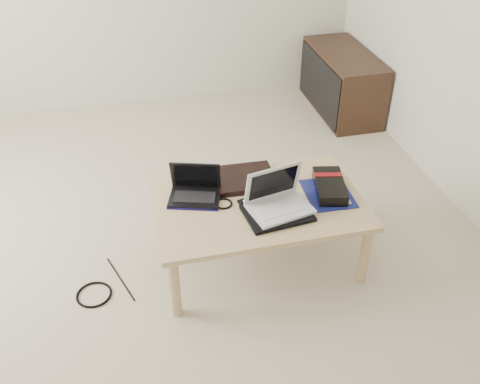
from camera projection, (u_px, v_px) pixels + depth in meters
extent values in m
plane|color=beige|center=(145.00, 254.00, 3.07)|extent=(4.00, 4.00, 0.00)
cube|color=tan|center=(258.00, 204.00, 2.82)|extent=(1.10, 0.70, 0.03)
cylinder|color=tan|center=(175.00, 287.00, 2.60)|extent=(0.06, 0.06, 0.37)
cylinder|color=tan|center=(365.00, 255.00, 2.79)|extent=(0.06, 0.06, 0.37)
cylinder|color=tan|center=(160.00, 214.00, 3.08)|extent=(0.06, 0.06, 0.37)
cylinder|color=tan|center=(324.00, 190.00, 3.27)|extent=(0.06, 0.06, 0.37)
cube|color=#352215|center=(342.00, 82.00, 4.41)|extent=(0.40, 0.90, 0.50)
cube|color=black|center=(319.00, 84.00, 4.37)|extent=(0.02, 0.86, 0.44)
cube|color=black|center=(245.00, 178.00, 2.96)|extent=(0.33, 0.28, 0.03)
cube|color=black|center=(195.00, 198.00, 2.82)|extent=(0.31, 0.25, 0.02)
cube|color=black|center=(195.00, 197.00, 2.82)|extent=(0.24, 0.16, 0.00)
cube|color=black|center=(193.00, 204.00, 2.76)|extent=(0.06, 0.04, 0.00)
cube|color=black|center=(196.00, 175.00, 2.83)|extent=(0.27, 0.13, 0.18)
cube|color=black|center=(195.00, 176.00, 2.82)|extent=(0.23, 0.10, 0.14)
cube|color=#0D0C43|center=(192.00, 209.00, 2.75)|extent=(0.26, 0.09, 0.01)
cube|color=black|center=(268.00, 205.00, 2.78)|extent=(0.30, 0.25, 0.01)
cube|color=silver|center=(268.00, 204.00, 2.77)|extent=(0.24, 0.20, 0.00)
cube|color=#BABBBF|center=(269.00, 190.00, 2.88)|extent=(0.11, 0.23, 0.02)
cube|color=#A1A0A6|center=(269.00, 188.00, 2.88)|extent=(0.09, 0.19, 0.00)
cube|color=black|center=(277.00, 213.00, 2.72)|extent=(0.35, 0.28, 0.02)
cube|color=silver|center=(280.00, 209.00, 2.72)|extent=(0.35, 0.27, 0.01)
cube|color=silver|center=(281.00, 208.00, 2.71)|extent=(0.27, 0.17, 0.00)
cube|color=silver|center=(288.00, 216.00, 2.65)|extent=(0.07, 0.04, 0.00)
cube|color=silver|center=(273.00, 182.00, 2.71)|extent=(0.31, 0.12, 0.21)
cube|color=black|center=(273.00, 183.00, 2.71)|extent=(0.26, 0.09, 0.16)
cube|color=#0C164F|center=(328.00, 194.00, 2.87)|extent=(0.25, 0.31, 0.01)
cube|color=#BABBBF|center=(320.00, 189.00, 2.89)|extent=(0.05, 0.05, 0.01)
cube|color=yellow|center=(335.00, 182.00, 2.94)|extent=(0.10, 0.01, 0.01)
cube|color=yellow|center=(336.00, 184.00, 2.93)|extent=(0.10, 0.01, 0.01)
cube|color=silver|center=(336.00, 200.00, 2.81)|extent=(0.14, 0.02, 0.01)
cube|color=silver|center=(337.00, 202.00, 2.79)|extent=(0.14, 0.02, 0.01)
cube|color=silver|center=(339.00, 204.00, 2.78)|extent=(0.14, 0.02, 0.01)
cube|color=black|center=(320.00, 199.00, 2.81)|extent=(0.03, 0.03, 0.01)
cube|color=black|center=(330.00, 186.00, 2.87)|extent=(0.21, 0.33, 0.06)
cube|color=maroon|center=(328.00, 175.00, 2.90)|extent=(0.15, 0.07, 0.00)
torus|color=black|center=(223.00, 204.00, 2.79)|extent=(0.10, 0.10, 0.01)
torus|color=black|center=(94.00, 295.00, 2.81)|extent=(0.20, 0.20, 0.01)
cylinder|color=black|center=(120.00, 279.00, 2.90)|extent=(0.13, 0.36, 0.01)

